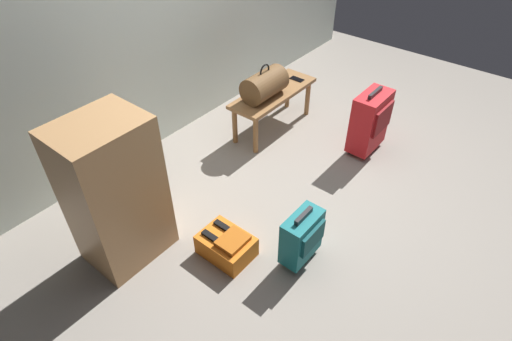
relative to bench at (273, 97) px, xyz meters
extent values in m
plane|color=gray|center=(-0.57, -0.82, -0.36)|extent=(6.60, 6.60, 0.00)
cube|color=olive|center=(0.00, 0.00, 0.05)|extent=(1.00, 0.36, 0.04)
cylinder|color=olive|center=(-0.44, -0.13, -0.16)|extent=(0.05, 0.05, 0.39)
cylinder|color=olive|center=(0.44, -0.13, -0.16)|extent=(0.05, 0.05, 0.39)
cylinder|color=olive|center=(-0.44, 0.13, -0.16)|extent=(0.05, 0.05, 0.39)
cylinder|color=olive|center=(0.44, 0.13, -0.16)|extent=(0.05, 0.05, 0.39)
cylinder|color=brown|center=(-0.15, 0.00, 0.20)|extent=(0.44, 0.26, 0.26)
torus|color=black|center=(-0.15, 0.00, 0.34)|extent=(0.14, 0.02, 0.14)
cube|color=black|center=(0.35, -0.04, 0.07)|extent=(0.07, 0.14, 0.01)
cube|color=black|center=(0.35, -0.04, 0.08)|extent=(0.06, 0.13, 0.00)
cube|color=red|center=(0.25, -0.93, -0.03)|extent=(0.41, 0.22, 0.55)
cube|color=maroon|center=(0.25, -1.05, 0.04)|extent=(0.32, 0.02, 0.25)
cube|color=#262628|center=(0.25, -0.93, 0.27)|extent=(0.23, 0.03, 0.04)
cylinder|color=black|center=(0.11, -0.85, -0.33)|extent=(0.02, 0.05, 0.05)
cylinder|color=black|center=(0.39, -0.85, -0.33)|extent=(0.02, 0.05, 0.05)
cube|color=#14666B|center=(-1.24, -1.18, -0.12)|extent=(0.32, 0.16, 0.37)
cube|color=#0E474A|center=(-1.24, -1.27, -0.07)|extent=(0.26, 0.02, 0.17)
cube|color=#262628|center=(-1.24, -1.18, 0.08)|extent=(0.18, 0.03, 0.04)
cylinder|color=black|center=(-1.35, -1.12, -0.33)|extent=(0.02, 0.05, 0.05)
cylinder|color=black|center=(-1.13, -1.12, -0.33)|extent=(0.02, 0.05, 0.05)
cube|color=orange|center=(-1.54, -0.74, -0.27)|extent=(0.28, 0.38, 0.17)
cube|color=#AD5514|center=(-1.54, -0.81, -0.17)|extent=(0.21, 0.17, 0.04)
cube|color=black|center=(-1.60, -0.68, -0.18)|extent=(0.04, 0.19, 0.02)
cube|color=black|center=(-1.47, -0.68, -0.18)|extent=(0.04, 0.19, 0.02)
cube|color=#A87A4C|center=(-1.95, -0.15, 0.19)|extent=(0.56, 0.44, 1.10)
camera|label=1|loc=(-2.90, -2.12, 2.05)|focal=28.82mm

